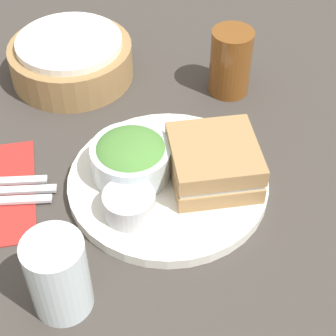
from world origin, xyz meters
name	(u,v)px	position (x,y,z in m)	size (l,w,h in m)	color
ground_plane	(168,186)	(0.00, 0.00, 0.00)	(4.00, 4.00, 0.00)	#3D3833
plate	(168,182)	(0.00, 0.00, 0.01)	(0.27, 0.27, 0.02)	white
sandwich	(214,162)	(0.06, -0.01, 0.05)	(0.12, 0.12, 0.06)	#A37A4C
salad_bowl	(131,157)	(-0.05, 0.02, 0.05)	(0.11, 0.11, 0.06)	silver
dressing_cup	(129,204)	(-0.06, -0.05, 0.03)	(0.07, 0.07, 0.03)	#B7B7BC
orange_wedge	(186,138)	(0.04, 0.05, 0.04)	(0.04, 0.04, 0.04)	orange
drink_glass	(231,62)	(0.14, 0.20, 0.05)	(0.07, 0.07, 0.11)	brown
bread_basket	(71,59)	(-0.11, 0.28, 0.03)	(0.20, 0.20, 0.07)	#997547
water_glass	(58,276)	(-0.15, -0.16, 0.05)	(0.07, 0.07, 0.11)	silver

